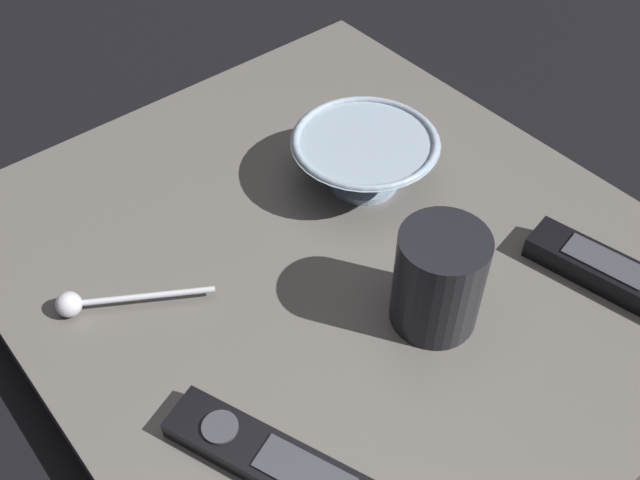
# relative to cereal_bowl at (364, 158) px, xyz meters

# --- Properties ---
(ground_plane) EXTENTS (6.00, 6.00, 0.00)m
(ground_plane) POSITION_rel_cereal_bowl_xyz_m (-0.09, -0.06, -0.08)
(ground_plane) COLOR black
(table) EXTENTS (0.61, 0.68, 0.05)m
(table) POSITION_rel_cereal_bowl_xyz_m (-0.09, -0.06, -0.06)
(table) COLOR #5B5651
(table) RESTS_ON ground
(cereal_bowl) EXTENTS (0.16, 0.16, 0.06)m
(cereal_bowl) POSITION_rel_cereal_bowl_xyz_m (0.00, 0.00, 0.00)
(cereal_bowl) COLOR #8C9EAD
(cereal_bowl) RESTS_ON table
(coffee_mug) EXTENTS (0.08, 0.08, 0.10)m
(coffee_mug) POSITION_rel_cereal_bowl_xyz_m (-0.07, -0.18, 0.02)
(coffee_mug) COLOR black
(coffee_mug) RESTS_ON table
(teaspoon) EXTENTS (0.13, 0.09, 0.02)m
(teaspoon) POSITION_rel_cereal_bowl_xyz_m (-0.32, 0.03, -0.02)
(teaspoon) COLOR silver
(teaspoon) RESTS_ON table
(tv_remote_near) EXTENTS (0.11, 0.20, 0.02)m
(tv_remote_near) POSITION_rel_cereal_bowl_xyz_m (-0.28, -0.21, -0.03)
(tv_remote_near) COLOR black
(tv_remote_near) RESTS_ON table
(tv_remote_far) EXTENTS (0.08, 0.20, 0.03)m
(tv_remote_far) POSITION_rel_cereal_bowl_xyz_m (0.09, -0.28, -0.02)
(tv_remote_far) COLOR black
(tv_remote_far) RESTS_ON table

